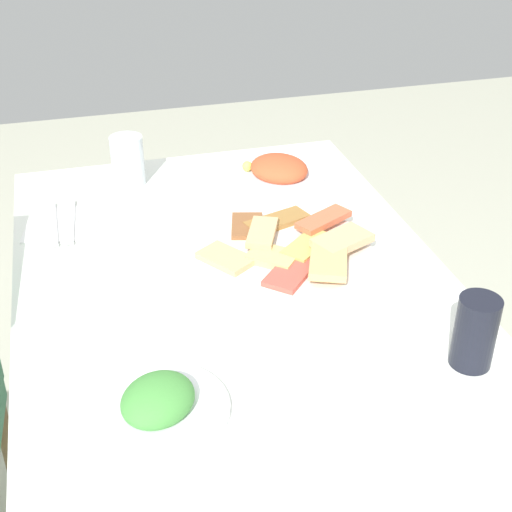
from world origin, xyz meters
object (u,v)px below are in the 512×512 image
(soda_can, at_px, (475,332))
(drinking_glass, at_px, (128,160))
(paper_napkin, at_px, (62,224))
(salad_plate_rice, at_px, (158,404))
(pide_platter, at_px, (288,248))
(spoon, at_px, (53,223))
(salad_plate_greens, at_px, (279,171))
(dining_table, at_px, (236,318))
(fork, at_px, (71,221))

(soda_can, relative_size, drinking_glass, 1.05)
(paper_napkin, bearing_deg, salad_plate_rice, -169.63)
(pide_platter, xyz_separation_m, salad_plate_rice, (-0.37, 0.31, 0.00))
(salad_plate_rice, relative_size, drinking_glass, 1.80)
(soda_can, xyz_separation_m, spoon, (0.63, 0.62, -0.06))
(salad_plate_greens, distance_m, spoon, 0.53)
(salad_plate_greens, distance_m, salad_plate_rice, 0.81)
(soda_can, bearing_deg, paper_napkin, 43.82)
(dining_table, height_order, spoon, spoon)
(salad_plate_greens, xyz_separation_m, drinking_glass, (0.07, 0.34, 0.04))
(pide_platter, bearing_deg, paper_napkin, 60.81)
(fork, bearing_deg, salad_plate_rice, -167.15)
(salad_plate_rice, bearing_deg, fork, 8.73)
(paper_napkin, bearing_deg, soda_can, -136.18)
(paper_napkin, height_order, spoon, spoon)
(spoon, bearing_deg, salad_plate_greens, -79.97)
(dining_table, relative_size, pide_platter, 3.35)
(dining_table, height_order, pide_platter, pide_platter)
(dining_table, distance_m, spoon, 0.45)
(pide_platter, distance_m, salad_plate_rice, 0.49)
(fork, xyz_separation_m, spoon, (0.00, 0.04, 0.00))
(salad_plate_rice, relative_size, fork, 1.09)
(salad_plate_rice, height_order, drinking_glass, drinking_glass)
(dining_table, relative_size, salad_plate_greens, 5.40)
(paper_napkin, xyz_separation_m, spoon, (0.00, 0.02, 0.00))
(fork, bearing_deg, salad_plate_greens, -74.89)
(drinking_glass, bearing_deg, dining_table, -163.37)
(dining_table, relative_size, soda_can, 9.68)
(salad_plate_rice, distance_m, paper_napkin, 0.62)
(salad_plate_rice, xyz_separation_m, fork, (0.61, 0.09, -0.01))
(salad_plate_rice, height_order, spoon, salad_plate_rice)
(dining_table, relative_size, paper_napkin, 7.88)
(salad_plate_greens, xyz_separation_m, soda_can, (-0.73, -0.10, 0.04))
(soda_can, bearing_deg, fork, 42.96)
(salad_plate_greens, xyz_separation_m, salad_plate_rice, (-0.71, 0.40, -0.00))
(pide_platter, relative_size, salad_plate_rice, 1.69)
(dining_table, relative_size, drinking_glass, 10.20)
(dining_table, relative_size, fork, 6.20)
(soda_can, relative_size, spoon, 0.64)
(soda_can, height_order, paper_napkin, soda_can)
(salad_plate_greens, relative_size, salad_plate_rice, 1.05)
(salad_plate_greens, relative_size, soda_can, 1.79)
(drinking_glass, bearing_deg, soda_can, -150.84)
(pide_platter, relative_size, soda_can, 2.89)
(fork, bearing_deg, soda_can, -132.93)
(pide_platter, bearing_deg, dining_table, 119.25)
(salad_plate_greens, distance_m, soda_can, 0.73)
(pide_platter, bearing_deg, spoon, 61.81)
(dining_table, relative_size, spoon, 6.18)
(dining_table, xyz_separation_m, salad_plate_rice, (-0.31, 0.19, 0.10))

